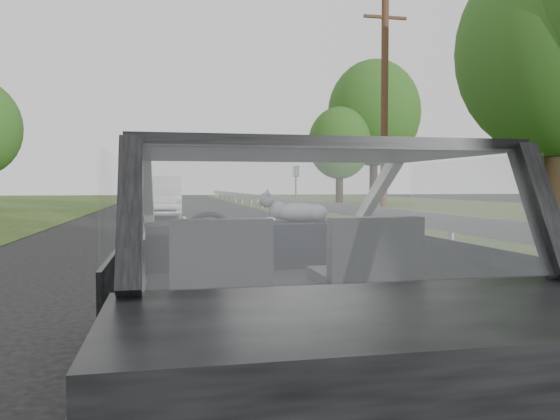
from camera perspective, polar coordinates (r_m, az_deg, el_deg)
name	(u,v)px	position (r m, az deg, el deg)	size (l,w,h in m)	color
ground	(284,400)	(3.37, 0.42, -19.26)	(140.00, 140.00, 0.00)	#2D2D2E
subject_car	(284,277)	(3.17, 0.42, -7.01)	(1.80, 4.00, 1.45)	black
dashboard	(265,244)	(3.76, -1.59, -3.57)	(1.58, 0.45, 0.30)	black
driver_seat	(219,259)	(2.80, -6.36, -5.09)	(0.50, 0.72, 0.42)	black
passenger_seat	(368,255)	(2.99, 9.16, -4.63)	(0.50, 0.72, 0.42)	black
steering_wheel	(210,239)	(3.41, -7.35, -3.04)	(0.36, 0.36, 0.04)	black
cat	(299,211)	(3.79, 2.03, -0.12)	(0.51, 0.16, 0.23)	#9B9B9B
guardrail	(367,212)	(13.98, 9.04, -0.21)	(0.05, 90.00, 0.32)	gray
other_car	(159,197)	(21.64, -12.56, 1.34)	(1.93, 4.90, 1.61)	silver
highway_sign	(296,188)	(27.33, 1.67, 2.28)	(0.09, 0.89, 2.22)	#186527
utility_pole	(384,108)	(20.50, 10.86, 10.43)	(0.26, 0.26, 8.13)	brown
tree_0	(552,92)	(15.73, 26.57, 10.99)	(4.79, 4.79, 7.26)	#2A5A1B
tree_2	(340,157)	(35.45, 6.24, 5.49)	(4.04, 4.04, 6.13)	#2A5A1B
tree_3	(374,134)	(38.18, 9.78, 7.82)	(6.29, 6.29, 9.53)	#2A5A1B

